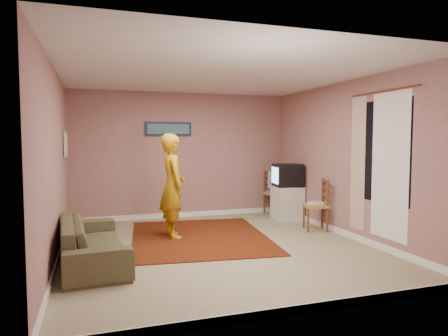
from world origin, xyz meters
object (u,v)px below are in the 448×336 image
object	(u,v)px
chair_a	(276,188)
chair_b	(316,199)
tv_cabinet	(287,203)
person	(172,186)
sofa	(93,241)
crt_tv	(287,175)

from	to	relation	value
chair_a	chair_b	distance (m)	1.66
tv_cabinet	person	xyz separation A→B (m)	(-2.48, -0.71, 0.52)
tv_cabinet	person	bearing A→B (deg)	-164.11
chair_a	person	distance (m)	2.89
chair_a	sofa	distance (m)	4.52
crt_tv	chair_a	distance (m)	0.75
chair_a	sofa	xyz separation A→B (m)	(-3.80, -2.44, -0.28)
sofa	chair_b	bearing A→B (deg)	-82.58
tv_cabinet	crt_tv	size ratio (longest dim) A/B	1.17
person	tv_cabinet	bearing A→B (deg)	-78.70
crt_tv	sofa	bearing A→B (deg)	-147.49
crt_tv	person	distance (m)	2.58
sofa	person	xyz separation A→B (m)	(1.27, 1.07, 0.57)
person	chair_b	bearing A→B (deg)	-101.09
chair_a	chair_b	size ratio (longest dim) A/B	0.99
chair_a	chair_b	xyz separation A→B (m)	(0.00, -1.66, -0.01)
tv_cabinet	person	world-z (taller)	person
tv_cabinet	chair_a	world-z (taller)	chair_a
chair_a	person	world-z (taller)	person
chair_a	crt_tv	bearing A→B (deg)	-99.72
tv_cabinet	crt_tv	world-z (taller)	crt_tv
sofa	tv_cabinet	bearing A→B (deg)	-68.84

